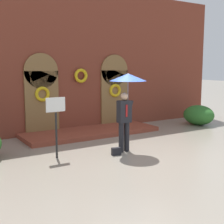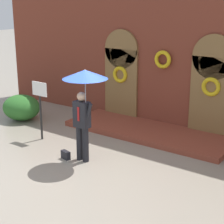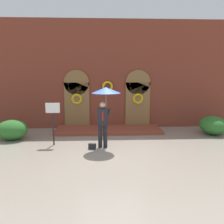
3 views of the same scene
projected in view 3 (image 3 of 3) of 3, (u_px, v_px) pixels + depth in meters
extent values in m
plane|color=gray|center=(111.00, 150.00, 9.46)|extent=(80.00, 80.00, 0.00)
cube|color=brown|center=(107.00, 75.00, 13.16)|extent=(14.00, 0.50, 5.60)
cube|color=brown|center=(77.00, 106.00, 13.04)|extent=(1.30, 0.08, 2.40)
cylinder|color=brown|center=(76.00, 83.00, 12.85)|extent=(1.30, 0.08, 1.30)
cube|color=brown|center=(138.00, 105.00, 13.21)|extent=(1.30, 0.08, 2.40)
cylinder|color=brown|center=(138.00, 82.00, 13.02)|extent=(1.30, 0.08, 1.30)
torus|color=gold|center=(77.00, 99.00, 12.92)|extent=(0.56, 0.12, 0.56)
torus|color=gold|center=(138.00, 99.00, 13.08)|extent=(0.56, 0.12, 0.56)
torus|color=gold|center=(108.00, 86.00, 12.90)|extent=(0.56, 0.12, 0.56)
cube|color=brown|center=(108.00, 130.00, 12.45)|extent=(5.20, 1.80, 0.16)
cylinder|color=black|center=(100.00, 136.00, 9.72)|extent=(0.16, 0.16, 0.90)
cylinder|color=black|center=(105.00, 136.00, 9.73)|extent=(0.16, 0.16, 0.90)
cube|color=black|center=(103.00, 117.00, 9.60)|extent=(0.40, 0.25, 0.66)
cube|color=#A51919|center=(103.00, 116.00, 9.47)|extent=(0.06, 0.01, 0.36)
sphere|color=tan|center=(103.00, 105.00, 9.53)|extent=(0.22, 0.22, 0.22)
cylinder|color=black|center=(108.00, 114.00, 9.60)|extent=(0.22, 0.09, 0.46)
cylinder|color=gray|center=(106.00, 106.00, 9.54)|extent=(0.02, 0.02, 0.98)
cone|color=#284CB7|center=(106.00, 90.00, 9.45)|extent=(1.10, 1.10, 0.22)
cone|color=white|center=(106.00, 90.00, 9.45)|extent=(0.61, 0.61, 0.20)
cube|color=black|center=(92.00, 146.00, 9.56)|extent=(0.30, 0.18, 0.22)
cylinder|color=black|center=(53.00, 129.00, 10.06)|extent=(0.06, 0.06, 1.30)
cube|color=white|center=(53.00, 108.00, 9.92)|extent=(0.56, 0.03, 0.40)
ellipsoid|color=#2D6B28|center=(12.00, 130.00, 10.91)|extent=(1.33, 1.20, 0.87)
ellipsoid|color=#2D6B28|center=(213.00, 125.00, 11.84)|extent=(1.21, 1.42, 0.87)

